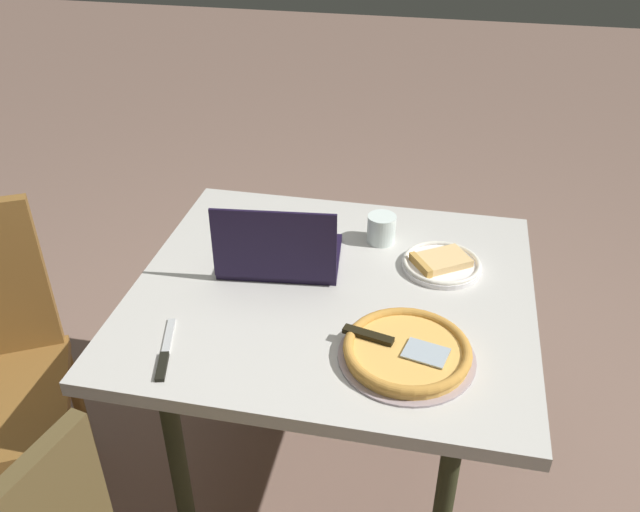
{
  "coord_description": "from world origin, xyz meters",
  "views": [
    {
      "loc": [
        -0.25,
        1.38,
        1.75
      ],
      "look_at": [
        0.03,
        0.01,
        0.84
      ],
      "focal_mm": 37.5,
      "sensor_mm": 36.0,
      "label": 1
    }
  ],
  "objects_px": {
    "table_knife": "(165,355)",
    "drink_cup": "(381,228)",
    "pizza_plate": "(441,263)",
    "pizza_tray": "(407,351)",
    "dining_table": "(332,310)",
    "laptop": "(280,253)"
  },
  "relations": [
    {
      "from": "table_knife",
      "to": "drink_cup",
      "type": "xyz_separation_m",
      "value": [
        -0.42,
        -0.59,
        0.04
      ]
    },
    {
      "from": "pizza_tray",
      "to": "table_knife",
      "type": "height_order",
      "value": "pizza_tray"
    },
    {
      "from": "dining_table",
      "to": "pizza_tray",
      "type": "relative_size",
      "value": 3.29
    },
    {
      "from": "dining_table",
      "to": "laptop",
      "type": "relative_size",
      "value": 3.0
    },
    {
      "from": "drink_cup",
      "to": "laptop",
      "type": "bearing_deg",
      "value": 36.04
    },
    {
      "from": "laptop",
      "to": "pizza_tray",
      "type": "xyz_separation_m",
      "value": [
        -0.37,
        0.3,
        -0.02
      ]
    },
    {
      "from": "table_knife",
      "to": "laptop",
      "type": "bearing_deg",
      "value": -112.03
    },
    {
      "from": "pizza_plate",
      "to": "laptop",
      "type": "bearing_deg",
      "value": 10.5
    },
    {
      "from": "dining_table",
      "to": "drink_cup",
      "type": "distance_m",
      "value": 0.29
    },
    {
      "from": "table_knife",
      "to": "drink_cup",
      "type": "bearing_deg",
      "value": -125.24
    },
    {
      "from": "laptop",
      "to": "pizza_tray",
      "type": "distance_m",
      "value": 0.48
    },
    {
      "from": "pizza_plate",
      "to": "table_knife",
      "type": "relative_size",
      "value": 1.01
    },
    {
      "from": "dining_table",
      "to": "pizza_tray",
      "type": "distance_m",
      "value": 0.33
    },
    {
      "from": "pizza_tray",
      "to": "drink_cup",
      "type": "distance_m",
      "value": 0.5
    },
    {
      "from": "pizza_plate",
      "to": "table_knife",
      "type": "bearing_deg",
      "value": 39.33
    },
    {
      "from": "dining_table",
      "to": "table_knife",
      "type": "bearing_deg",
      "value": 46.23
    },
    {
      "from": "dining_table",
      "to": "table_knife",
      "type": "relative_size",
      "value": 4.83
    },
    {
      "from": "dining_table",
      "to": "table_knife",
      "type": "height_order",
      "value": "table_knife"
    },
    {
      "from": "dining_table",
      "to": "laptop",
      "type": "distance_m",
      "value": 0.21
    },
    {
      "from": "table_knife",
      "to": "drink_cup",
      "type": "height_order",
      "value": "drink_cup"
    },
    {
      "from": "pizza_plate",
      "to": "table_knife",
      "type": "height_order",
      "value": "pizza_plate"
    },
    {
      "from": "pizza_plate",
      "to": "pizza_tray",
      "type": "xyz_separation_m",
      "value": [
        0.06,
        0.38,
        0.01
      ]
    }
  ]
}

